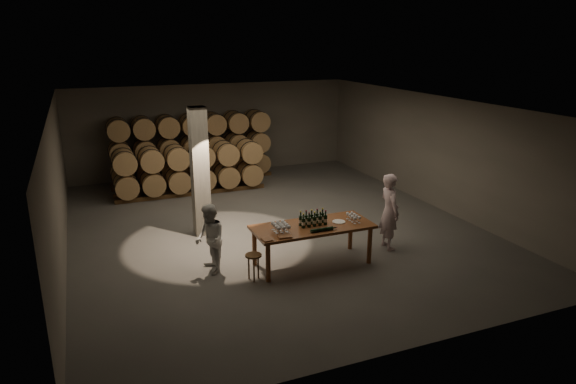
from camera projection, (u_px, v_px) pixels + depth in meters
name	position (u px, v px, depth m)	size (l,w,h in m)	color
room	(200.00, 172.00, 12.54)	(12.00, 12.00, 12.00)	#585653
tasting_table	(313.00, 230.00, 11.04)	(2.60, 1.10, 0.90)	brown
barrel_stack_back	(192.00, 147.00, 17.39)	(5.48, 0.95, 2.31)	#55391D
barrel_stack_front	(190.00, 168.00, 16.12)	(4.70, 0.95, 1.57)	#55391D
bottle_cluster	(313.00, 220.00, 11.00)	(0.60, 0.23, 0.33)	black
lying_bottles	(322.00, 230.00, 10.67)	(0.61, 0.08, 0.08)	black
glass_cluster_left	(281.00, 226.00, 10.62)	(0.31, 0.42, 0.19)	silver
glass_cluster_right	(353.00, 216.00, 11.24)	(0.19, 0.41, 0.16)	silver
plate	(339.00, 222.00, 11.20)	(0.29, 0.29, 0.02)	white
notebook_near	(285.00, 236.00, 10.37)	(0.27, 0.22, 0.03)	brown
notebook_corner	(267.00, 239.00, 10.24)	(0.20, 0.25, 0.02)	brown
pen	(289.00, 237.00, 10.34)	(0.01, 0.01, 0.16)	black
stool	(253.00, 259.00, 10.40)	(0.34, 0.34, 0.56)	#55391D
person_man	(389.00, 211.00, 11.87)	(0.66, 0.43, 1.81)	silver
person_woman	(210.00, 239.00, 10.68)	(0.72, 0.56, 1.49)	silver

